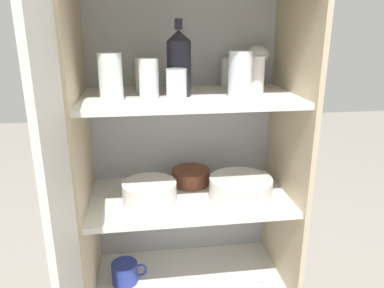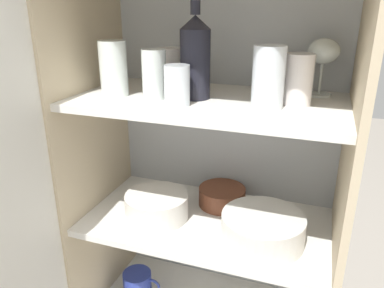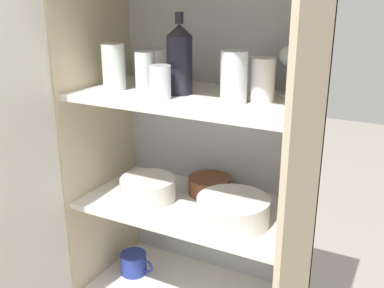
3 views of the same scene
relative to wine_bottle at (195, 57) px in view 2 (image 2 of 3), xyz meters
name	(u,v)px [view 2 (image 2 of 3)]	position (x,y,z in m)	size (l,w,h in m)	color
cupboard_back_panel	(224,182)	(0.03, 0.21, -0.45)	(0.75, 0.02, 1.41)	#B2B7BC
cupboard_side_left	(100,191)	(-0.33, 0.01, -0.45)	(0.02, 0.42, 1.41)	#CCB793
cupboard_side_right	(337,234)	(0.40, 0.01, -0.45)	(0.02, 0.42, 1.41)	#CCB793
shelf_board_middle	(206,222)	(0.03, 0.01, -0.49)	(0.71, 0.38, 0.02)	white
shelf_board_upper	(208,102)	(0.03, 0.01, -0.12)	(0.71, 0.38, 0.02)	white
cupboard_door	(10,265)	(-0.33, -0.38, -0.45)	(0.04, 0.37, 1.41)	silver
tumbler_glass_0	(282,73)	(0.21, 0.14, -0.05)	(0.07, 0.07, 0.11)	white
tumbler_glass_1	(114,69)	(-0.22, -0.04, -0.03)	(0.07, 0.07, 0.15)	white
tumbler_glass_2	(268,77)	(0.19, -0.04, -0.03)	(0.08, 0.08, 0.15)	white
tumbler_glass_3	(170,69)	(-0.10, 0.08, -0.05)	(0.08, 0.08, 0.12)	silver
tumbler_glass_4	(177,85)	(-0.02, -0.09, -0.06)	(0.06, 0.06, 0.10)	white
tumbler_glass_5	(154,74)	(-0.10, -0.04, -0.04)	(0.06, 0.06, 0.13)	white
tumbler_glass_6	(298,80)	(0.26, 0.02, -0.04)	(0.07, 0.07, 0.12)	silver
wine_glass_0	(324,54)	(0.31, 0.14, 0.01)	(0.08, 0.08, 0.15)	white
wine_bottle	(195,57)	(0.00, 0.00, 0.00)	(0.08, 0.08, 0.24)	black
plate_stack_white	(263,229)	(0.21, -0.05, -0.44)	(0.22, 0.22, 0.08)	silver
mixing_bowl_large	(157,205)	(-0.11, -0.03, -0.44)	(0.19, 0.19, 0.08)	silver
serving_bowl_small	(222,195)	(0.05, 0.11, -0.45)	(0.15, 0.15, 0.06)	brown
coffee_mug_primary	(138,283)	(-0.22, 0.01, -0.79)	(0.14, 0.10, 0.08)	#283893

